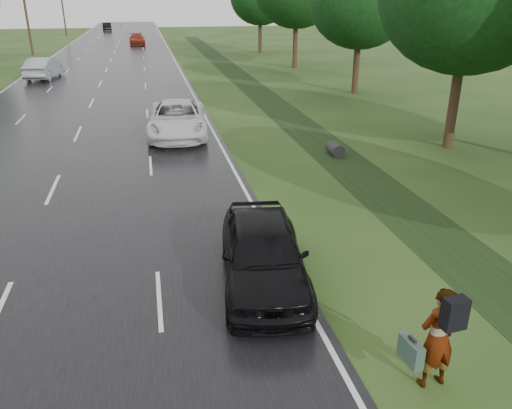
{
  "coord_description": "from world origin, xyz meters",
  "views": [
    {
      "loc": [
        3.63,
        -9.97,
        6.48
      ],
      "look_at": [
        6.23,
        2.1,
        1.3
      ],
      "focal_mm": 35.0,
      "sensor_mm": 36.0,
      "label": 1
    }
  ],
  "objects_px": {
    "pedestrian": "(437,337)",
    "silver_sedan": "(44,68)",
    "white_pickup": "(177,119)",
    "dark_sedan": "(263,252)"
  },
  "relations": [
    {
      "from": "pedestrian",
      "to": "white_pickup",
      "type": "height_order",
      "value": "pedestrian"
    },
    {
      "from": "white_pickup",
      "to": "dark_sedan",
      "type": "relative_size",
      "value": 1.24
    },
    {
      "from": "pedestrian",
      "to": "silver_sedan",
      "type": "height_order",
      "value": "pedestrian"
    },
    {
      "from": "pedestrian",
      "to": "dark_sedan",
      "type": "bearing_deg",
      "value": -66.58
    },
    {
      "from": "white_pickup",
      "to": "dark_sedan",
      "type": "distance_m",
      "value": 14.42
    },
    {
      "from": "white_pickup",
      "to": "dark_sedan",
      "type": "height_order",
      "value": "white_pickup"
    },
    {
      "from": "pedestrian",
      "to": "dark_sedan",
      "type": "height_order",
      "value": "pedestrian"
    },
    {
      "from": "pedestrian",
      "to": "silver_sedan",
      "type": "bearing_deg",
      "value": -77.45
    },
    {
      "from": "pedestrian",
      "to": "dark_sedan",
      "type": "relative_size",
      "value": 0.41
    },
    {
      "from": "white_pickup",
      "to": "silver_sedan",
      "type": "bearing_deg",
      "value": 119.02
    }
  ]
}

